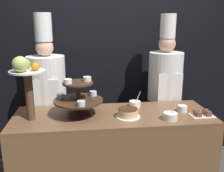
{
  "coord_description": "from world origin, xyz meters",
  "views": [
    {
      "loc": [
        -0.27,
        -1.87,
        1.79
      ],
      "look_at": [
        0.0,
        0.42,
        1.18
      ],
      "focal_mm": 40.0,
      "sensor_mm": 36.0,
      "label": 1
    }
  ],
  "objects": [
    {
      "name": "serving_bowl_near",
      "position": [
        0.49,
        0.14,
        0.96
      ],
      "size": [
        0.13,
        0.13,
        0.17
      ],
      "color": "white",
      "rests_on": "buffet_counter"
    },
    {
      "name": "fruit_pedestal",
      "position": [
        -0.75,
        0.27,
        1.33
      ],
      "size": [
        0.31,
        0.31,
        0.58
      ],
      "color": "brown",
      "rests_on": "buffet_counter"
    },
    {
      "name": "chef_left",
      "position": [
        -0.67,
        0.86,
        0.98
      ],
      "size": [
        0.41,
        0.41,
        1.86
      ],
      "color": "#28282D",
      "rests_on": "ground_plane"
    },
    {
      "name": "cake_square_tray",
      "position": [
        0.82,
        0.19,
        0.95
      ],
      "size": [
        0.21,
        0.14,
        0.05
      ],
      "color": "white",
      "rests_on": "buffet_counter"
    },
    {
      "name": "cake_round",
      "position": [
        0.12,
        0.24,
        0.97
      ],
      "size": [
        0.22,
        0.22,
        0.08
      ],
      "color": "white",
      "rests_on": "buffet_counter"
    },
    {
      "name": "tiered_stand",
      "position": [
        -0.32,
        0.33,
        1.11
      ],
      "size": [
        0.45,
        0.45,
        0.36
      ],
      "color": "#3D2819",
      "rests_on": "buffet_counter"
    },
    {
      "name": "wall_back",
      "position": [
        0.0,
        1.25,
        1.4
      ],
      "size": [
        10.0,
        0.06,
        2.8
      ],
      "color": "black",
      "rests_on": "ground_plane"
    },
    {
      "name": "cup_white",
      "position": [
        0.67,
        0.32,
        0.96
      ],
      "size": [
        0.09,
        0.09,
        0.06
      ],
      "color": "white",
      "rests_on": "buffet_counter"
    },
    {
      "name": "chef_center_left",
      "position": [
        0.67,
        0.86,
        1.0
      ],
      "size": [
        0.39,
        0.39,
        1.86
      ],
      "color": "black",
      "rests_on": "ground_plane"
    },
    {
      "name": "buffet_counter",
      "position": [
        0.0,
        0.32,
        0.46
      ],
      "size": [
        1.86,
        0.65,
        0.93
      ],
      "color": "brown",
      "rests_on": "ground_plane"
    },
    {
      "name": "serving_bowl_far",
      "position": [
        0.25,
        0.51,
        0.96
      ],
      "size": [
        0.12,
        0.12,
        0.16
      ],
      "color": "white",
      "rests_on": "buffet_counter"
    }
  ]
}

